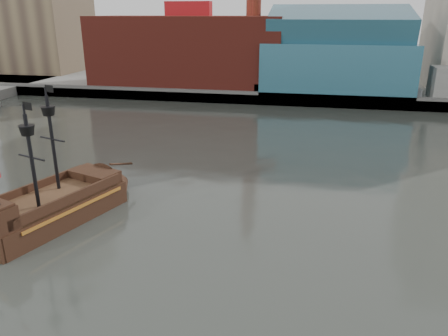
# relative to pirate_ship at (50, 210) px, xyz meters

# --- Properties ---
(ground) EXTENTS (400.00, 400.00, 0.00)m
(ground) POSITION_rel_pirate_ship_xyz_m (16.39, -6.13, -1.16)
(ground) COLOR #272A25
(ground) RESTS_ON ground
(promenade_far) EXTENTS (220.00, 60.00, 2.00)m
(promenade_far) POSITION_rel_pirate_ship_xyz_m (16.39, 85.87, -0.16)
(promenade_far) COLOR slate
(promenade_far) RESTS_ON ground
(seawall) EXTENTS (220.00, 1.00, 2.60)m
(seawall) POSITION_rel_pirate_ship_xyz_m (16.39, 56.37, 0.14)
(seawall) COLOR #4C4C49
(seawall) RESTS_ON ground
(pirate_ship) EXTENTS (10.30, 17.89, 12.85)m
(pirate_ship) POSITION_rel_pirate_ship_xyz_m (0.00, 0.00, 0.00)
(pirate_ship) COLOR black
(pirate_ship) RESTS_ON ground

